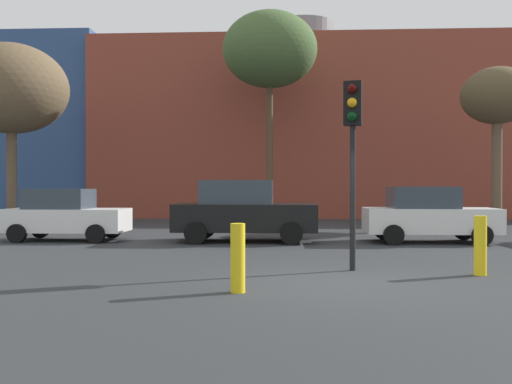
{
  "coord_description": "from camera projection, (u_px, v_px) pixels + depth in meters",
  "views": [
    {
      "loc": [
        -0.99,
        -10.2,
        1.75
      ],
      "look_at": [
        -2.06,
        9.78,
        1.51
      ],
      "focal_mm": 39.89,
      "sensor_mm": 36.0,
      "label": 1
    }
  ],
  "objects": [
    {
      "name": "parked_car_3",
      "position": [
        428.0,
        215.0,
        17.36
      ],
      "size": [
        3.94,
        1.93,
        1.71
      ],
      "color": "white",
      "rests_on": "ground_plane"
    },
    {
      "name": "ground_plane",
      "position": [
        342.0,
        283.0,
        10.15
      ],
      "size": [
        200.0,
        200.0,
        0.0
      ],
      "primitive_type": "plane",
      "color": "#2D3033"
    },
    {
      "name": "traffic_light_island",
      "position": [
        353.0,
        131.0,
        11.58
      ],
      "size": [
        0.41,
        0.39,
        3.87
      ],
      "rotation": [
        0.0,
        0.0,
        -1.8
      ],
      "color": "black",
      "rests_on": "ground_plane"
    },
    {
      "name": "building_backdrop",
      "position": [
        302.0,
        133.0,
        35.34
      ],
      "size": [
        38.24,
        11.95,
        11.76
      ],
      "color": "brown",
      "rests_on": "ground_plane"
    },
    {
      "name": "bollard_yellow_0",
      "position": [
        238.0,
        258.0,
        9.24
      ],
      "size": [
        0.24,
        0.24,
        1.13
      ],
      "primitive_type": "cylinder",
      "color": "yellow",
      "rests_on": "ground_plane"
    },
    {
      "name": "bare_tree_0",
      "position": [
        270.0,
        50.0,
        26.04
      ],
      "size": [
        4.35,
        4.35,
        9.72
      ],
      "color": "brown",
      "rests_on": "ground_plane"
    },
    {
      "name": "bare_tree_1",
      "position": [
        497.0,
        98.0,
        22.9
      ],
      "size": [
        2.87,
        2.87,
        6.52
      ],
      "color": "brown",
      "rests_on": "ground_plane"
    },
    {
      "name": "bare_tree_2",
      "position": [
        11.0,
        90.0,
        23.26
      ],
      "size": [
        4.59,
        4.59,
        7.55
      ],
      "color": "brown",
      "rests_on": "ground_plane"
    },
    {
      "name": "parked_car_1",
      "position": [
        65.0,
        215.0,
        17.97
      ],
      "size": [
        3.78,
        1.86,
        1.64
      ],
      "color": "white",
      "rests_on": "ground_plane"
    },
    {
      "name": "bollard_yellow_1",
      "position": [
        480.0,
        246.0,
        11.02
      ],
      "size": [
        0.24,
        0.24,
        1.15
      ],
      "primitive_type": "cylinder",
      "color": "yellow",
      "rests_on": "ground_plane"
    },
    {
      "name": "parked_car_2",
      "position": [
        243.0,
        211.0,
        17.66
      ],
      "size": [
        4.4,
        2.15,
        1.9
      ],
      "color": "black",
      "rests_on": "ground_plane"
    }
  ]
}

